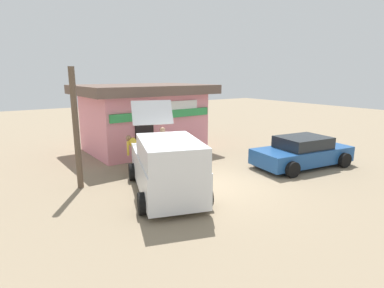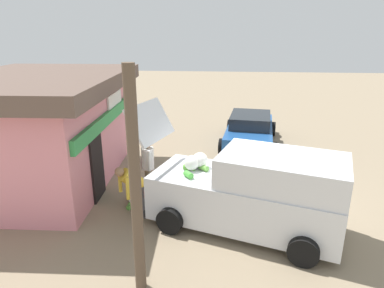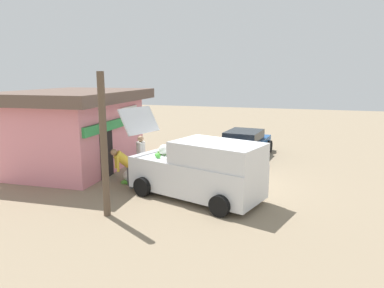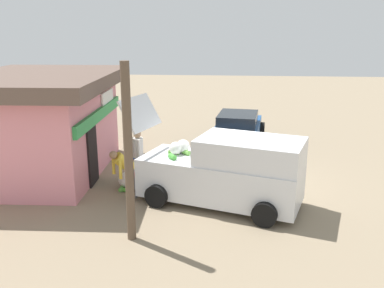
{
  "view_description": "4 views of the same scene",
  "coord_description": "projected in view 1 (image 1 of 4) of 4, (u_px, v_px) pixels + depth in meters",
  "views": [
    {
      "loc": [
        -6.51,
        -8.31,
        3.81
      ],
      "look_at": [
        -0.01,
        1.4,
        1.19
      ],
      "focal_mm": 28.93,
      "sensor_mm": 36.0,
      "label": 1
    },
    {
      "loc": [
        -9.1,
        0.85,
        4.53
      ],
      "look_at": [
        0.97,
        1.73,
        1.1
      ],
      "focal_mm": 31.67,
      "sensor_mm": 36.0,
      "label": 2
    },
    {
      "loc": [
        -12.4,
        -2.89,
        3.99
      ],
      "look_at": [
        1.31,
        1.34,
        1.11
      ],
      "focal_mm": 32.65,
      "sensor_mm": 36.0,
      "label": 3
    },
    {
      "loc": [
        -12.6,
        0.1,
        4.73
      ],
      "look_at": [
        1.21,
        1.28,
        0.82
      ],
      "focal_mm": 38.71,
      "sensor_mm": 36.0,
      "label": 4
    }
  ],
  "objects": [
    {
      "name": "ground_plane",
      "position": [
        214.0,
        183.0,
        11.11
      ],
      "size": [
        60.0,
        60.0,
        0.0
      ],
      "primitive_type": "plane",
      "color": "gray"
    },
    {
      "name": "delivery_van",
      "position": [
        166.0,
        166.0,
        9.92
      ],
      "size": [
        3.15,
        5.19,
        2.82
      ],
      "color": "silver",
      "rests_on": "ground_plane"
    },
    {
      "name": "unloaded_banana_pile",
      "position": [
        152.0,
        162.0,
        13.04
      ],
      "size": [
        0.92,
        0.87,
        0.47
      ],
      "color": "silver",
      "rests_on": "ground_plane"
    },
    {
      "name": "parked_sedan",
      "position": [
        302.0,
        152.0,
        13.08
      ],
      "size": [
        4.46,
        2.56,
        1.27
      ],
      "color": "#1E4C8C",
      "rests_on": "ground_plane"
    },
    {
      "name": "storefront_bar",
      "position": [
        144.0,
        116.0,
        15.81
      ],
      "size": [
        6.55,
        4.95,
        3.32
      ],
      "color": "pink",
      "rests_on": "ground_plane"
    },
    {
      "name": "paint_bucket",
      "position": [
        202.0,
        151.0,
        14.91
      ],
      "size": [
        0.28,
        0.28,
        0.39
      ],
      "primitive_type": "cylinder",
      "color": "blue",
      "rests_on": "ground_plane"
    },
    {
      "name": "utility_pole",
      "position": [
        76.0,
        129.0,
        10.25
      ],
      "size": [
        0.2,
        0.2,
        4.07
      ],
      "primitive_type": "cylinder",
      "color": "brown",
      "rests_on": "ground_plane"
    },
    {
      "name": "vendor_standing",
      "position": [
        163.0,
        144.0,
        12.89
      ],
      "size": [
        0.54,
        0.44,
        1.7
      ],
      "color": "#726047",
      "rests_on": "ground_plane"
    },
    {
      "name": "customer_bending",
      "position": [
        136.0,
        149.0,
        12.41
      ],
      "size": [
        0.72,
        0.74,
        1.43
      ],
      "color": "#4C4C51",
      "rests_on": "ground_plane"
    }
  ]
}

